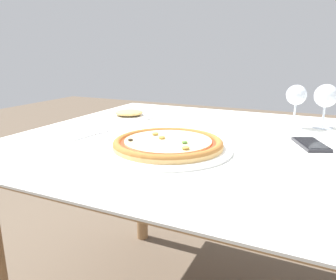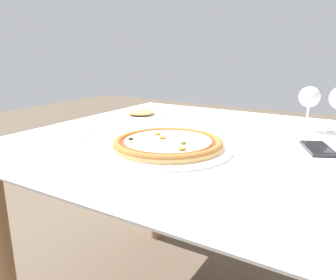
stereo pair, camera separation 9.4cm
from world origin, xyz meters
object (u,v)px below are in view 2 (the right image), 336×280
Objects in this scene: side_plate at (141,114)px; dining_table at (214,165)px; wine_glass_far_right at (309,99)px; fork at (97,133)px; pizza_plate at (168,144)px; cell_phone at (318,148)px.

dining_table is at bearing -24.06° from side_plate.
wine_glass_far_right is (0.23, 0.29, 0.20)m from dining_table.
fork is (-0.38, -0.14, 0.09)m from dining_table.
wine_glass_far_right is at bearing 8.51° from side_plate.
pizza_plate is (-0.07, -0.17, 0.10)m from dining_table.
fork is at bearing 173.98° from pizza_plate.
pizza_plate reaches higher than side_plate.
cell_phone is (0.68, 0.19, 0.00)m from fork.
fork is at bearing -145.08° from wine_glass_far_right.
dining_table is 7.92× the size of wine_glass_far_right.
fork is 1.06× the size of cell_phone.
wine_glass_far_right reaches higher than pizza_plate.
wine_glass_far_right is (0.30, 0.46, 0.10)m from pizza_plate.
cell_phone reaches higher than dining_table.
dining_table is 7.90× the size of cell_phone.
cell_phone is at bearing -73.23° from wine_glass_far_right.
dining_table is at bearing -128.30° from wine_glass_far_right.
fork is at bearing -160.34° from dining_table.
fork is (-0.31, 0.03, -0.01)m from pizza_plate.
wine_glass_far_right is 0.27m from cell_phone.
side_plate is at bearing 169.34° from cell_phone.
pizza_plate is 0.43m from cell_phone.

